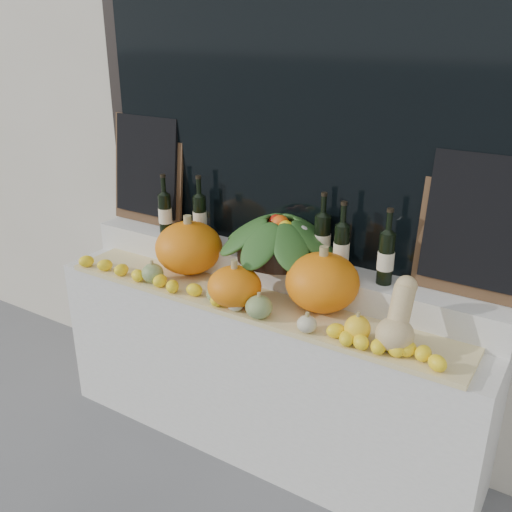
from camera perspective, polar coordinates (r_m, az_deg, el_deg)
storefront_facade at (r=3.19m, az=8.31°, el=24.00°), size 7.00×0.94×4.50m
display_sill at (r=3.08m, az=0.76°, el=-11.32°), size 2.30×0.55×0.88m
rear_tier at (r=2.94m, az=2.33°, el=-1.46°), size 2.30×0.25×0.16m
straw_bedding at (r=2.75m, az=-0.55°, el=-4.72°), size 2.10×0.32×0.02m
pumpkin_left at (r=3.03m, az=-6.73°, el=0.84°), size 0.39×0.39×0.27m
pumpkin_right at (r=2.64m, az=6.66°, el=-2.61°), size 0.36×0.36×0.27m
pumpkin_center at (r=2.67m, az=-2.16°, el=-3.06°), size 0.31×0.31×0.19m
butternut_squash at (r=2.39m, az=13.99°, el=-6.36°), size 0.16×0.21×0.30m
decorative_gourds at (r=2.63m, az=-1.03°, el=-4.48°), size 1.23×0.16×0.16m
lemon_heap at (r=2.65m, az=-1.84°, el=-4.79°), size 2.20×0.16×0.06m
produce_bowl at (r=2.85m, az=2.41°, el=1.91°), size 0.66×0.66×0.24m
wine_bottle_far_left at (r=3.24m, az=-9.08°, el=4.30°), size 0.08×0.08×0.34m
wine_bottle_near_left at (r=3.13m, az=-5.64°, el=3.99°), size 0.08×0.08×0.35m
wine_bottle_tall at (r=2.78m, az=6.63°, el=1.67°), size 0.08×0.08×0.36m
wine_bottle_near_right at (r=2.70m, az=8.53°, el=0.79°), size 0.08×0.08×0.35m
wine_bottle_far_right at (r=2.63m, az=12.86°, el=-0.13°), size 0.08×0.08×0.36m
chalkboard_left at (r=3.38m, az=-10.83°, el=8.60°), size 0.50×0.11×0.62m
chalkboard_right at (r=2.56m, az=21.42°, el=2.93°), size 0.50×0.11×0.62m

